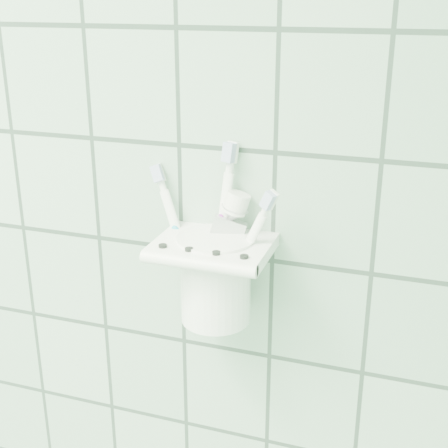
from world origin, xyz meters
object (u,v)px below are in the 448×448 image
object	(u,v)px
toothbrush_blue	(211,228)
toothbrush_orange	(216,240)
cup	(216,276)
toothpaste_tube	(203,241)
holder_bracket	(214,248)
toothbrush_pink	(200,239)

from	to	relation	value
toothbrush_blue	toothbrush_orange	bearing A→B (deg)	22.81
cup	toothpaste_tube	world-z (taller)	toothpaste_tube
holder_bracket	toothbrush_pink	world-z (taller)	toothbrush_pink
toothbrush_orange	toothbrush_blue	bearing A→B (deg)	-148.96
toothpaste_tube	toothbrush_orange	bearing A→B (deg)	0.73
toothbrush_blue	cup	bearing A→B (deg)	-33.22
toothpaste_tube	cup	bearing A→B (deg)	-38.56
toothbrush_blue	toothbrush_pink	bearing A→B (deg)	-112.73
holder_bracket	toothbrush_pink	size ratio (longest dim) A/B	0.73
toothbrush_blue	toothpaste_tube	size ratio (longest dim) A/B	1.27
cup	toothpaste_tube	xyz separation A→B (m)	(-0.02, 0.01, 0.04)
holder_bracket	toothbrush_pink	bearing A→B (deg)	165.82
toothbrush_orange	toothpaste_tube	bearing A→B (deg)	-140.35
cup	toothbrush_pink	size ratio (longest dim) A/B	0.59
toothbrush_orange	toothpaste_tube	world-z (taller)	toothbrush_orange
toothbrush_blue	toothpaste_tube	world-z (taller)	toothbrush_blue
toothbrush_blue	toothpaste_tube	distance (m)	0.02
toothbrush_blue	toothpaste_tube	bearing A→B (deg)	-142.53
toothbrush_pink	cup	bearing A→B (deg)	-12.93
toothbrush_pink	toothbrush_orange	world-z (taller)	toothbrush_pink
holder_bracket	toothpaste_tube	xyz separation A→B (m)	(-0.02, 0.01, 0.00)
toothbrush_blue	toothbrush_orange	xyz separation A→B (m)	(0.01, 0.00, -0.01)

